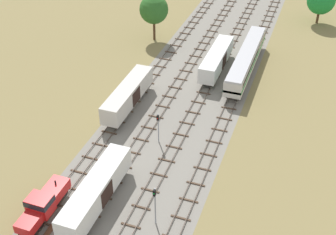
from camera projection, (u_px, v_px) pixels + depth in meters
ground_plane at (200, 72)px, 79.57m from camera, size 480.00×480.00×0.00m
ballast_bed at (200, 72)px, 79.57m from camera, size 18.93×176.00×0.01m
track_far_left at (163, 62)px, 82.31m from camera, size 2.40×126.00×0.29m
track_left at (188, 67)px, 80.94m from camera, size 2.40×126.00×0.29m
track_centre_left at (215, 71)px, 79.58m from camera, size 2.40×126.00×0.29m
track_centre at (243, 76)px, 78.21m from camera, size 2.40×126.00×0.29m
shunter_loco_far_left_nearest at (43, 204)px, 50.91m from camera, size 2.74×8.46×3.10m
freight_boxcar_left_near at (96, 191)px, 52.03m from camera, size 2.87×14.00×3.60m
freight_boxcar_far_left_mid at (128, 94)px, 69.08m from camera, size 2.87×14.00×3.60m
freight_boxcar_centre_left_midfar at (217, 59)px, 78.55m from camera, size 2.87×14.00×3.60m
passenger_coach_centre_far at (246, 59)px, 78.15m from camera, size 2.96×22.00×3.80m
signal_post_nearest at (155, 202)px, 49.18m from camera, size 0.28×0.47×5.45m
signal_post_near at (158, 124)px, 61.68m from camera, size 0.28×0.47×4.71m
lineside_tree_0 at (154, 9)px, 86.87m from camera, size 5.65×5.65×9.20m
lineside_tree_1 at (321, 0)px, 94.34m from camera, size 5.91×5.91×8.05m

